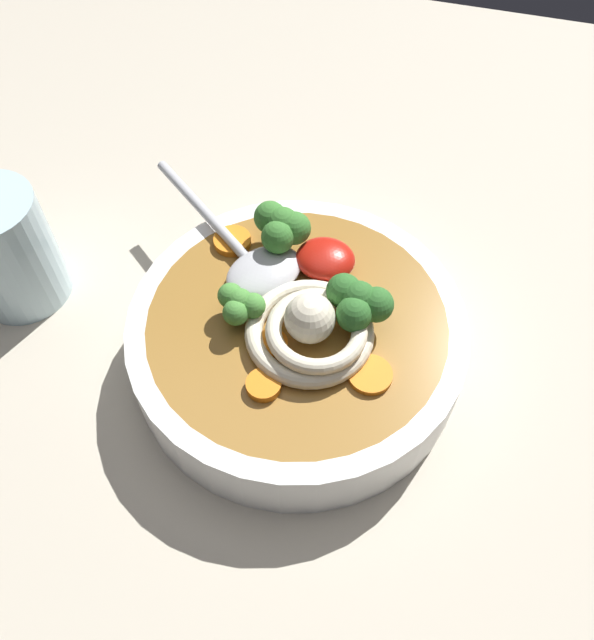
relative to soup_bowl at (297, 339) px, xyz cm
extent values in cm
cube|color=#BCB29E|center=(-2.06, 2.99, -4.78)|extent=(107.07, 107.07, 4.32)
cylinder|color=white|center=(0.00, 0.00, -0.08)|extent=(24.34, 24.34, 5.08)
cylinder|color=olive|center=(0.00, 0.00, 0.12)|extent=(21.42, 21.42, 4.67)
torus|color=beige|center=(1.23, -1.15, 3.07)|extent=(8.94, 8.94, 1.23)
torus|color=beige|center=(1.81, -1.53, 4.06)|extent=(9.57, 9.57, 1.11)
sphere|color=beige|center=(1.23, -1.15, 4.67)|extent=(3.47, 3.47, 3.47)
ellipsoid|color=#B7B7BC|center=(-3.39, 2.58, 3.25)|extent=(7.14, 7.44, 1.60)
cylinder|color=#B7B7BC|center=(-9.35, 7.13, 3.25)|extent=(12.42, 9.73, 0.80)
ellipsoid|color=#B2190F|center=(0.64, 5.25, 3.45)|extent=(4.45, 4.00, 2.00)
cylinder|color=#7A9E60|center=(-3.82, -0.88, 2.95)|extent=(0.92, 0.92, 0.99)
sphere|color=#478938|center=(-3.82, -0.88, 4.35)|extent=(1.81, 1.81, 1.81)
sphere|color=#478938|center=(-2.91, -0.88, 4.19)|extent=(1.81, 1.81, 1.81)
sphere|color=#478938|center=(-4.64, -0.55, 4.27)|extent=(1.81, 1.81, 1.81)
sphere|color=#478938|center=(-3.82, -1.79, 4.22)|extent=(1.81, 1.81, 1.81)
cylinder|color=#7A9E60|center=(3.99, 1.11, 3.12)|extent=(1.25, 1.25, 1.34)
sphere|color=#2D6628|center=(3.99, 1.11, 5.03)|extent=(2.46, 2.46, 2.46)
sphere|color=#2D6628|center=(5.22, 1.11, 4.80)|extent=(2.46, 2.46, 2.46)
sphere|color=#2D6628|center=(2.87, 1.56, 4.91)|extent=(2.46, 2.46, 2.46)
sphere|color=#2D6628|center=(3.99, -0.12, 4.85)|extent=(2.46, 2.46, 2.46)
cylinder|color=#7A9E60|center=(-2.96, 6.35, 3.13)|extent=(1.26, 1.26, 1.35)
sphere|color=#38752D|center=(-2.96, 6.35, 5.05)|extent=(2.48, 2.48, 2.48)
sphere|color=#38752D|center=(-1.72, 6.35, 4.82)|extent=(2.48, 2.48, 2.48)
sphere|color=#38752D|center=(-4.09, 6.80, 4.93)|extent=(2.48, 2.48, 2.48)
sphere|color=#38752D|center=(-2.96, 5.11, 4.87)|extent=(2.48, 2.48, 2.48)
cylinder|color=orange|center=(-0.55, -5.86, 2.77)|extent=(2.35, 2.35, 0.64)
cylinder|color=orange|center=(5.95, -3.08, 2.68)|extent=(2.99, 2.99, 0.46)
cylinder|color=orange|center=(-6.86, 5.61, 2.75)|extent=(2.90, 2.90, 0.59)
cylinder|color=orange|center=(-1.01, -2.71, 2.81)|extent=(2.24, 2.24, 0.71)
cylinder|color=silver|center=(-23.56, 0.15, 2.27)|extent=(7.48, 7.48, 9.79)
camera|label=1|loc=(7.32, -24.88, 38.53)|focal=35.26mm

